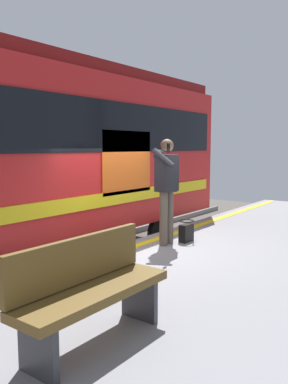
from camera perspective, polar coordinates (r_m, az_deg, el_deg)
ground_plane at (r=7.15m, az=-2.91°, el=-14.11°), size 23.83×23.83×0.00m
platform at (r=6.02m, az=12.05°, el=-13.95°), size 14.02×3.92×0.86m
safety_line at (r=6.71m, az=-0.96°, el=-7.77°), size 13.74×0.16×0.01m
track_rail_near at (r=7.92m, az=-9.91°, el=-11.51°), size 18.23×0.08×0.16m
track_rail_far at (r=8.98m, az=-16.32°, el=-9.51°), size 18.23×0.08×0.16m
passenger at (r=6.64m, az=3.28°, el=1.39°), size 0.57×0.55×1.80m
handbag at (r=7.00m, az=6.17°, el=-5.74°), size 0.30×0.28×0.38m
bench at (r=3.45m, az=-7.83°, el=-13.48°), size 1.52×0.44×0.90m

